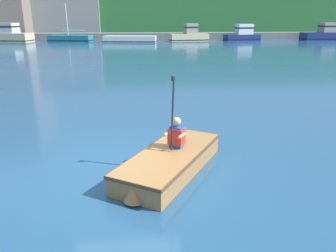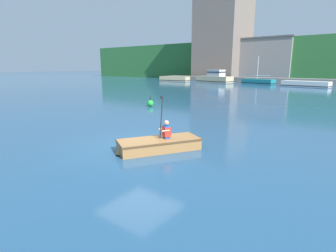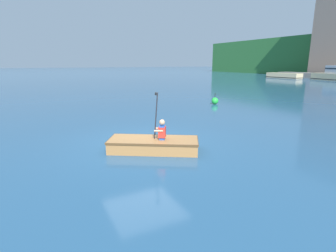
{
  "view_description": "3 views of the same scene",
  "coord_description": "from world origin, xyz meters",
  "px_view_note": "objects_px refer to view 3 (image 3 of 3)",
  "views": [
    {
      "loc": [
        0.39,
        -5.67,
        2.77
      ],
      "look_at": [
        0.93,
        0.48,
        0.73
      ],
      "focal_mm": 35.0,
      "sensor_mm": 36.0,
      "label": 1
    },
    {
      "loc": [
        6.17,
        -6.56,
        2.71
      ],
      "look_at": [
        0.93,
        0.48,
        0.73
      ],
      "focal_mm": 28.0,
      "sensor_mm": 36.0,
      "label": 2
    },
    {
      "loc": [
        7.93,
        -3.14,
        2.64
      ],
      "look_at": [
        0.93,
        0.48,
        0.73
      ],
      "focal_mm": 28.0,
      "sensor_mm": 36.0,
      "label": 3
    }
  ],
  "objects_px": {
    "moored_boat_dock_west_inner": "(336,75)",
    "rowboat_foreground": "(152,144)",
    "moored_boat_dock_east_inner": "(284,76)",
    "person_paddler": "(162,130)",
    "channel_buoy": "(215,101)"
  },
  "relations": [
    {
      "from": "rowboat_foreground",
      "to": "channel_buoy",
      "type": "xyz_separation_m",
      "value": [
        -6.68,
        7.44,
        0.0
      ]
    },
    {
      "from": "rowboat_foreground",
      "to": "channel_buoy",
      "type": "distance_m",
      "value": 10.0
    },
    {
      "from": "moored_boat_dock_east_inner",
      "to": "person_paddler",
      "type": "height_order",
      "value": "person_paddler"
    },
    {
      "from": "moored_boat_dock_west_inner",
      "to": "channel_buoy",
      "type": "xyz_separation_m",
      "value": [
        10.35,
        -30.33,
        -0.61
      ]
    },
    {
      "from": "moored_boat_dock_west_inner",
      "to": "moored_boat_dock_east_inner",
      "type": "xyz_separation_m",
      "value": [
        -8.2,
        -1.27,
        -0.41
      ]
    },
    {
      "from": "rowboat_foreground",
      "to": "person_paddler",
      "type": "height_order",
      "value": "person_paddler"
    },
    {
      "from": "moored_boat_dock_west_inner",
      "to": "person_paddler",
      "type": "distance_m",
      "value": 41.26
    },
    {
      "from": "moored_boat_dock_west_inner",
      "to": "rowboat_foreground",
      "type": "bearing_deg",
      "value": -65.74
    },
    {
      "from": "rowboat_foreground",
      "to": "moored_boat_dock_east_inner",
      "type": "bearing_deg",
      "value": 124.64
    },
    {
      "from": "moored_boat_dock_west_inner",
      "to": "person_paddler",
      "type": "relative_size",
      "value": 5.09
    },
    {
      "from": "channel_buoy",
      "to": "moored_boat_dock_west_inner",
      "type": "bearing_deg",
      "value": 108.84
    },
    {
      "from": "moored_boat_dock_east_inner",
      "to": "rowboat_foreground",
      "type": "height_order",
      "value": "moored_boat_dock_east_inner"
    },
    {
      "from": "moored_boat_dock_west_inner",
      "to": "channel_buoy",
      "type": "bearing_deg",
      "value": -71.16
    },
    {
      "from": "channel_buoy",
      "to": "rowboat_foreground",
      "type": "bearing_deg",
      "value": -48.1
    },
    {
      "from": "moored_boat_dock_west_inner",
      "to": "person_paddler",
      "type": "bearing_deg",
      "value": -65.4
    }
  ]
}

